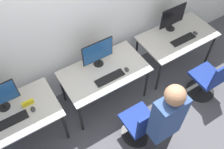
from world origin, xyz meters
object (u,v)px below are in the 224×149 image
Objects in this scene: office_chair_center at (141,125)px; person_center at (164,126)px; mouse_center at (127,69)px; monitor_right at (173,17)px; keyboard_right at (183,39)px; keyboard_center at (110,78)px; mouse_right at (195,33)px; monitor_center at (98,53)px; office_chair_right at (208,81)px; keyboard_left at (10,121)px; mouse_left at (33,109)px.

office_chair_center is 0.53× the size of person_center.
monitor_right is (1.15, 0.37, 0.23)m from mouse_center.
keyboard_right is at bearing 1.93° from mouse_center.
keyboard_center is 0.51× the size of office_chair_center.
monitor_right is 5.52× the size of mouse_right.
monitor_center and monitor_right have the same top height.
mouse_right is 0.10× the size of office_chair_right.
office_chair_center is at bearing -107.28° from mouse_center.
keyboard_left is 1.93m from person_center.
monitor_center is (1.14, 0.24, 0.23)m from mouse_left.
mouse_center is 0.18× the size of monitor_right.
keyboard_left is 3.18m from mouse_right.
office_chair_right is (1.39, 0.42, -0.56)m from person_center.
keyboard_right is (0.00, -0.33, -0.24)m from monitor_right.
keyboard_left is 0.91× the size of monitor_right.
keyboard_left is 5.05× the size of mouse_right.
mouse_right is at bearing 1.04° from keyboard_right.
monitor_center reaches higher than mouse_left.
mouse_center is 1.40m from office_chair_right.
monitor_right is 1.09× the size of keyboard_right.
keyboard_left is 1.45m from keyboard_center.
monitor_center is 1.87m from office_chair_right.
mouse_right is at bearing -9.45° from monitor_center.
mouse_right is (0.28, -0.32, -0.23)m from monitor_right.
monitor_center is 1.00× the size of monitor_right.
monitor_center is 1.45m from monitor_right.
mouse_left is at bearing 146.49° from office_chair_center.
keyboard_left is 2.92m from monitor_right.
monitor_center is at bearing 11.78° from mouse_left.
mouse_center is at bearing -3.76° from mouse_left.
office_chair_center is at bearing -27.36° from keyboard_left.
office_chair_center is 1.79× the size of monitor_right.
monitor_right is (1.36, 1.44, 0.05)m from person_center.
monitor_center is 0.56× the size of office_chair_right.
office_chair_right is at bearing -33.74° from monitor_center.
keyboard_left is 0.51× the size of office_chair_right.
monitor_center reaches higher than mouse_right.
keyboard_right is at bearing -0.79° from keyboard_left.
keyboard_center is at bearing -4.54° from mouse_left.
monitor_center is at bearing 94.07° from office_chair_center.
monitor_center reaches higher than office_chair_right.
mouse_center is 1.11m from person_center.
mouse_center is (1.74, -0.08, 0.01)m from keyboard_left.
monitor_right is at bearing 130.81° from mouse_right.
mouse_center is (1.43, -0.09, 0.00)m from mouse_left.
mouse_left is 0.05× the size of person_center.
office_chair_right is (1.47, -0.66, -0.37)m from keyboard_center.
monitor_center reaches higher than office_chair_center.
mouse_center is 1.23m from monitor_right.
keyboard_left is 2.90m from keyboard_right.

